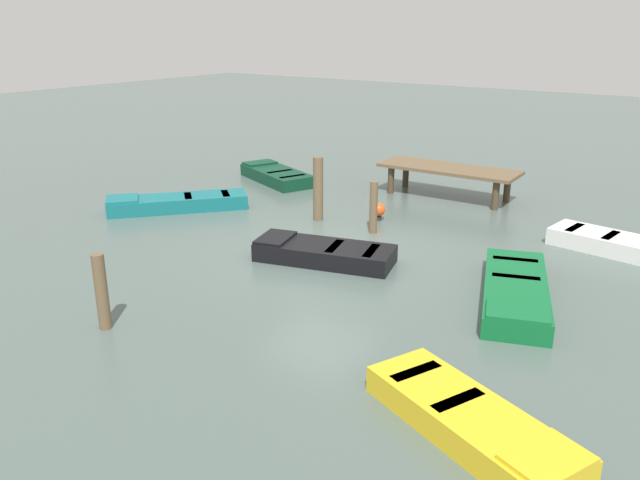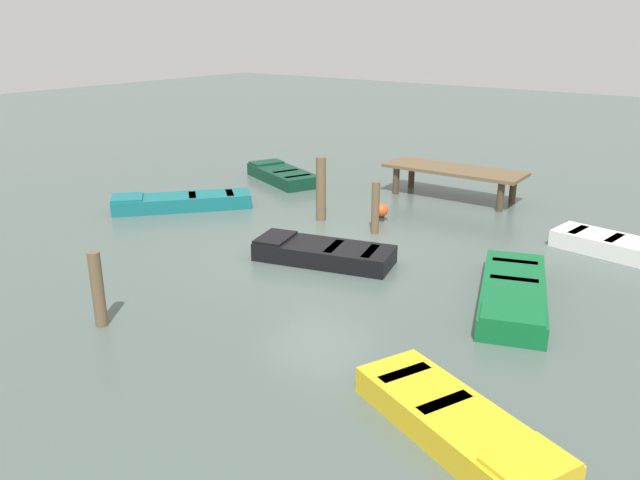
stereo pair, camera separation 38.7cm
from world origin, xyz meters
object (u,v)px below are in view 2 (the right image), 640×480
Objects in this scene: rowboat_teal at (181,201)px; dock_segment at (454,172)px; rowboat_white at (625,248)px; rowboat_yellow at (457,424)px; rowboat_dark_green at (282,175)px; mooring_piling_mid_right at (98,289)px; mooring_piling_center at (375,208)px; marker_buoy at (382,211)px; mooring_piling_far_left at (321,189)px; rowboat_green at (513,293)px; rowboat_black at (323,252)px.

dock_segment is at bearing 175.25° from rowboat_teal.
rowboat_white is 8.54m from rowboat_yellow.
rowboat_dark_green is 11.14m from mooring_piling_mid_right.
dock_segment is at bearing 88.63° from mooring_piling_center.
rowboat_dark_green is at bearing 152.51° from mooring_piling_center.
marker_buoy is (0.72, 8.37, -0.41)m from mooring_piling_mid_right.
rowboat_white is 1.86× the size of mooring_piling_far_left.
mooring_piling_mid_right is at bearing -65.94° from rowboat_green.
rowboat_white is 11.50m from mooring_piling_mid_right.
mooring_piling_center is (-0.13, 2.42, 0.46)m from rowboat_black.
marker_buoy is at bearing -96.18° from rowboat_black.
rowboat_white is (5.43, -2.31, -0.60)m from dock_segment.
mooring_piling_far_left reaches higher than rowboat_dark_green.
mooring_piling_far_left is at bearing 95.05° from mooring_piling_mid_right.
mooring_piling_far_left is at bearing 165.37° from rowboat_dark_green.
marker_buoy is at bearing 33.78° from mooring_piling_far_left.
rowboat_white is (11.23, 3.46, 0.00)m from rowboat_teal.
rowboat_green is 7.98× the size of marker_buoy.
rowboat_white is 6.75× the size of marker_buoy.
rowboat_black is 1.02× the size of rowboat_white.
marker_buoy is at bearing -100.64° from dock_segment.
rowboat_yellow is 14.39m from rowboat_dark_green.
rowboat_yellow and rowboat_dark_green have the same top height.
rowboat_white is at bearing 9.36° from marker_buoy.
mooring_piling_far_left is (-7.33, -1.90, 0.65)m from rowboat_white.
rowboat_green is at bearing -24.99° from mooring_piling_center.
rowboat_yellow is at bearing -83.10° from rowboat_white.
mooring_piling_far_left is 1.81m from mooring_piling_center.
rowboat_dark_green is (-5.63, -1.44, -0.60)m from dock_segment.
rowboat_yellow is 9.78m from mooring_piling_far_left.
rowboat_yellow is 2.35× the size of mooring_piling_mid_right.
rowboat_teal is at bearing -154.76° from rowboat_white.
rowboat_dark_green is (-9.94, 4.93, 0.00)m from rowboat_green.
dock_segment is at bearing 65.68° from mooring_piling_far_left.
rowboat_green is 6.61m from mooring_piling_far_left.
rowboat_black and rowboat_green have the same top height.
marker_buoy is at bearing 85.11° from mooring_piling_mid_right.
mooring_piling_mid_right reaches higher than marker_buoy.
rowboat_green is 5.73m from marker_buoy.
marker_buoy is (1.37, 0.92, -0.59)m from mooring_piling_far_left.
mooring_piling_far_left is 1.75m from marker_buoy.
rowboat_green is (4.31, -6.37, -0.60)m from dock_segment.
marker_buoy is (-0.56, 3.44, 0.07)m from rowboat_black.
mooring_piling_mid_right is (-6.68, -9.35, 0.48)m from rowboat_white.
rowboat_yellow is (0.94, -4.48, 0.00)m from rowboat_green.
rowboat_green is 7.69m from mooring_piling_mid_right.
rowboat_black is 6.65m from rowboat_yellow.
dock_segment is 1.17× the size of rowboat_teal.
rowboat_white is 6.04m from marker_buoy.
mooring_piling_mid_right is 7.44m from mooring_piling_center.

